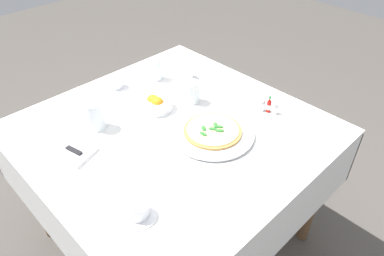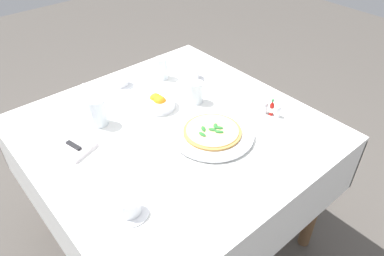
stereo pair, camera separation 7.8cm
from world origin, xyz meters
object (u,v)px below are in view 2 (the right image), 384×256
at_px(pizza_plate, 212,134).
at_px(water_glass_far_left, 196,93).
at_px(salt_shaker, 265,108).
at_px(water_glass_near_left, 98,113).
at_px(menu_card, 91,91).
at_px(citrus_bowl, 159,102).
at_px(pepper_shaker, 278,112).
at_px(pizza, 212,131).
at_px(napkin_folded, 67,144).
at_px(coffee_cup_center_back, 120,81).
at_px(dinner_knife, 66,141).
at_px(hot_sauce_bottle, 272,108).
at_px(coffee_cup_left_edge, 192,74).
at_px(water_glass_near_right, 162,69).
at_px(coffee_cup_far_right, 129,207).

xyz_separation_m(pizza_plate, water_glass_far_left, (0.24, -0.12, 0.04)).
bearing_deg(salt_shaker, water_glass_near_left, 55.83).
height_order(pizza_plate, menu_card, menu_card).
distance_m(citrus_bowl, pepper_shaker, 0.54).
height_order(water_glass_far_left, menu_card, water_glass_far_left).
bearing_deg(menu_card, pizza, 175.80).
height_order(pizza, napkin_folded, pizza).
bearing_deg(coffee_cup_center_back, pizza, -172.68).
bearing_deg(dinner_knife, pizza, -137.88).
height_order(pizza_plate, water_glass_near_left, water_glass_near_left).
bearing_deg(hot_sauce_bottle, coffee_cup_center_back, 30.16).
xyz_separation_m(pizza, pepper_shaker, (-0.09, -0.32, 0.00)).
bearing_deg(water_glass_far_left, salt_shaker, -146.96).
height_order(coffee_cup_left_edge, pepper_shaker, coffee_cup_left_edge).
xyz_separation_m(pizza_plate, menu_card, (0.61, 0.23, 0.02)).
bearing_deg(dinner_knife, hot_sauce_bottle, -129.93).
bearing_deg(menu_card, napkin_folded, 111.06).
xyz_separation_m(coffee_cup_center_back, napkin_folded, (-0.26, 0.41, -0.02)).
bearing_deg(salt_shaker, water_glass_near_right, 16.44).
bearing_deg(coffee_cup_left_edge, dinner_knife, 95.92).
xyz_separation_m(coffee_cup_left_edge, hot_sauce_bottle, (-0.48, -0.06, 0.01)).
bearing_deg(water_glass_far_left, menu_card, 43.85).
bearing_deg(pepper_shaker, water_glass_near_left, 53.27).
bearing_deg(coffee_cup_far_right, citrus_bowl, -45.41).
height_order(coffee_cup_left_edge, menu_card, same).
bearing_deg(pepper_shaker, citrus_bowl, 41.69).
relative_size(coffee_cup_left_edge, water_glass_far_left, 1.27).
height_order(water_glass_far_left, napkin_folded, water_glass_far_left).
bearing_deg(pizza, coffee_cup_left_edge, -30.23).
bearing_deg(water_glass_near_left, coffee_cup_left_edge, -86.53).
xyz_separation_m(water_glass_far_left, napkin_folded, (0.10, 0.61, -0.04)).
distance_m(water_glass_near_right, napkin_folded, 0.65).
height_order(napkin_folded, salt_shaker, salt_shaker).
height_order(coffee_cup_center_back, hot_sauce_bottle, hot_sauce_bottle).
bearing_deg(pizza_plate, water_glass_near_right, -13.99).
height_order(water_glass_near_left, dinner_knife, water_glass_near_left).
bearing_deg(water_glass_near_left, salt_shaker, -124.17).
bearing_deg(hot_sauce_bottle, salt_shaker, 19.65).
relative_size(water_glass_far_left, hot_sauce_bottle, 1.25).
xyz_separation_m(pizza_plate, coffee_cup_far_right, (-0.12, 0.48, 0.02)).
height_order(pizza, water_glass_near_left, water_glass_near_left).
relative_size(water_glass_near_left, pepper_shaker, 2.24).
distance_m(coffee_cup_left_edge, napkin_folded, 0.74).
relative_size(pizza, water_glass_near_left, 1.93).
relative_size(dinner_knife, citrus_bowl, 1.29).
bearing_deg(coffee_cup_left_edge, pepper_shaker, -171.72).
relative_size(napkin_folded, menu_card, 3.02).
relative_size(pizza, water_glass_far_left, 2.34).
bearing_deg(pepper_shaker, napkin_folded, 62.17).
height_order(coffee_cup_center_back, pepper_shaker, coffee_cup_center_back).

